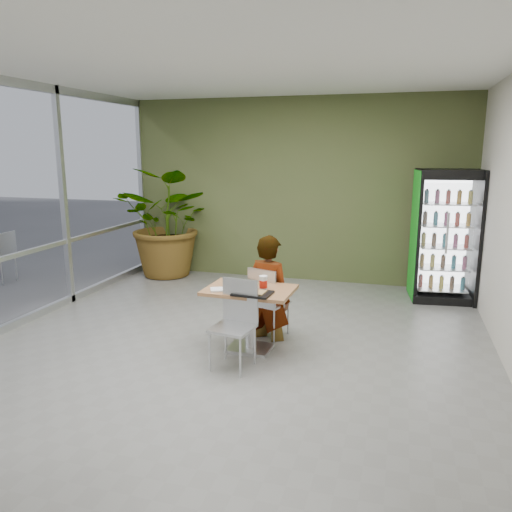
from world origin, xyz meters
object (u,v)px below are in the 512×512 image
at_px(chair_near, 236,316).
at_px(beverage_fridge, 445,236).
at_px(soda_cup, 263,283).
at_px(cafeteria_tray, 253,293).
at_px(chair_far, 266,297).
at_px(potted_plant, 170,222).
at_px(dining_table, 250,306).
at_px(seated_woman, 269,298).

height_order(chair_near, beverage_fridge, beverage_fridge).
xyz_separation_m(soda_cup, cafeteria_tray, (-0.07, -0.19, -0.07)).
bearing_deg(beverage_fridge, chair_near, -132.33).
distance_m(chair_near, beverage_fridge, 3.96).
bearing_deg(chair_far, potted_plant, -27.53).
relative_size(dining_table, seated_woman, 0.64).
xyz_separation_m(chair_far, seated_woman, (0.03, 0.04, -0.03)).
relative_size(chair_far, beverage_fridge, 0.44).
height_order(chair_far, beverage_fridge, beverage_fridge).
bearing_deg(seated_woman, chair_near, 100.00).
xyz_separation_m(chair_far, cafeteria_tray, (0.03, -0.66, 0.24)).
xyz_separation_m(beverage_fridge, potted_plant, (-4.71, 0.20, -0.01)).
bearing_deg(chair_near, beverage_fridge, 62.23).
bearing_deg(cafeteria_tray, dining_table, 114.29).
bearing_deg(potted_plant, chair_near, -54.60).
bearing_deg(dining_table, cafeteria_tray, -65.71).
bearing_deg(soda_cup, chair_near, -116.07).
distance_m(chair_far, cafeteria_tray, 0.70).
height_order(dining_table, chair_near, chair_near).
distance_m(seated_woman, potted_plant, 3.59).
bearing_deg(soda_cup, beverage_fridge, 53.06).
distance_m(dining_table, potted_plant, 3.86).
relative_size(seated_woman, potted_plant, 0.80).
relative_size(chair_near, potted_plant, 0.47).
bearing_deg(beverage_fridge, seated_woman, -140.09).
bearing_deg(cafeteria_tray, seated_woman, 89.91).
height_order(dining_table, chair_far, chair_far).
height_order(chair_far, potted_plant, potted_plant).
bearing_deg(chair_near, potted_plant, 133.37).
bearing_deg(chair_near, cafeteria_tray, 66.55).
bearing_deg(cafeteria_tray, soda_cup, 70.07).
xyz_separation_m(dining_table, potted_plant, (-2.43, 2.97, 0.46)).
xyz_separation_m(chair_far, potted_plant, (-2.50, 2.53, 0.47)).
bearing_deg(dining_table, chair_near, -92.78).
relative_size(dining_table, soda_cup, 6.08).
xyz_separation_m(chair_near, seated_woman, (0.12, 0.90, -0.05)).
bearing_deg(potted_plant, dining_table, -50.68).
bearing_deg(seated_woman, cafeteria_tray, 107.67).
relative_size(soda_cup, cafeteria_tray, 0.40).
xyz_separation_m(cafeteria_tray, potted_plant, (-2.53, 3.19, 0.24)).
bearing_deg(cafeteria_tray, beverage_fridge, 53.99).
relative_size(chair_far, cafeteria_tray, 2.16).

